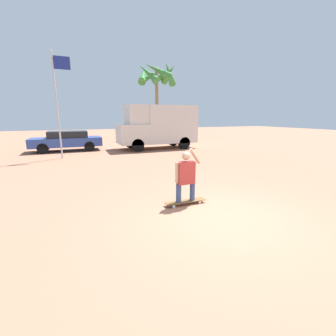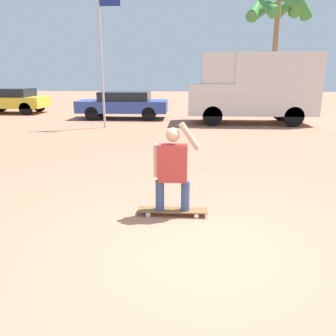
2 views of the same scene
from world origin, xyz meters
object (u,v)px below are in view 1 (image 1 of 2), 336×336
person_skateboarder (186,174)px  parked_car_blue (67,140)px  camper_van (159,125)px  flagpole (58,98)px  palm_tree_near_van (157,76)px  skateboard (185,202)px

person_skateboarder → parked_car_blue: 12.18m
camper_van → flagpole: (-6.40, -1.77, 1.59)m
parked_car_blue → flagpole: (-0.16, -2.98, 2.54)m
person_skateboarder → palm_tree_near_van: size_ratio=0.19×
camper_van → flagpole: flagpole is taller
skateboard → palm_tree_near_van: bearing=72.0°
skateboard → flagpole: 9.90m
person_skateboarder → camper_van: camper_van is taller
flagpole → palm_tree_near_van: bearing=45.6°
skateboard → parked_car_blue: bearing=104.5°
person_skateboarder → camper_van: bearing=73.3°
parked_car_blue → palm_tree_near_van: size_ratio=0.59×
parked_car_blue → skateboard: bearing=-75.5°
parked_car_blue → palm_tree_near_van: bearing=35.2°
parked_car_blue → palm_tree_near_van: 12.33m
flagpole → parked_car_blue: bearing=86.9°
palm_tree_near_van → camper_van: bearing=-109.8°
parked_car_blue → person_skateboarder: bearing=-75.5°
camper_van → flagpole: bearing=-164.6°
person_skateboarder → palm_tree_near_van: bearing=72.0°
flagpole → person_skateboarder: bearing=-69.9°
palm_tree_near_van → flagpole: bearing=-134.4°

